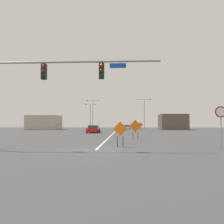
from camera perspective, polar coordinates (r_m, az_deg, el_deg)
The scene contains 14 objects.
ground at distance 15.43m, azimuth -4.02°, elevation -9.35°, with size 158.50×158.50×0.00m, color #444447.
road_centre_stripe at distance 59.30m, azimuth 1.16°, elevation -4.46°, with size 0.16×88.06×0.01m.
traffic_signal_assembly at distance 16.38m, azimuth -16.13°, elevation 7.90°, with size 11.85×0.44×6.35m.
stop_sign at distance 17.03m, azimuth 25.26°, elevation -1.60°, with size 0.76×0.07×2.91m.
street_lamp_far_left at distance 68.87m, azimuth -5.36°, elevation -0.53°, with size 3.09×0.24×7.45m.
street_lamp_near_right at distance 72.15m, azimuth -4.76°, elevation 0.06°, with size 3.99×0.24×8.99m.
street_lamp_far_right at distance 66.08m, azimuth 7.96°, elevation 0.16°, with size 3.85×0.24×8.63m.
construction_sign_right_shoulder at distance 52.49m, azimuth 7.06°, elevation -3.30°, with size 1.14×0.25×1.96m.
construction_sign_left_lane at distance 17.24m, azimuth 2.03°, elevation -4.62°, with size 1.09×0.11×1.90m.
construction_sign_right_lane at distance 25.67m, azimuth 5.77°, elevation -3.67°, with size 1.39×0.17×2.15m.
car_red_distant at distance 42.43m, azimuth -4.57°, elevation -4.26°, with size 2.18×4.46×1.37m.
car_white_mid at distance 67.37m, azimuth 3.60°, elevation -3.75°, with size 2.31×3.94×1.23m.
roadside_building_east at distance 65.83m, azimuth 14.77°, elevation -2.38°, with size 7.14×6.90×4.20m.
roadside_building_west at distance 66.02m, azimuth -16.40°, elevation -2.51°, with size 8.23×7.05×3.85m.
Camera 1 is at (1.85, -15.22, 1.78)m, focal length 37.09 mm.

